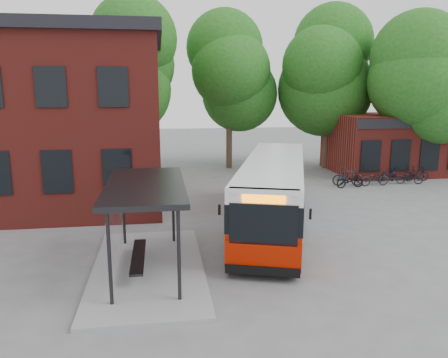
{
  "coord_description": "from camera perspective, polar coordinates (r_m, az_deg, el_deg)",
  "views": [
    {
      "loc": [
        -4.01,
        -14.36,
        5.73
      ],
      "look_at": [
        -1.38,
        3.44,
        2.0
      ],
      "focal_mm": 35.0,
      "sensor_mm": 36.0,
      "label": 1
    }
  ],
  "objects": [
    {
      "name": "bicycle_1",
      "position": [
        27.16,
        15.87,
        0.28
      ],
      "size": [
        1.9,
        0.75,
        1.11
      ],
      "primitive_type": "imported",
      "rotation": [
        0.0,
        0.0,
        1.45
      ],
      "color": "#21212A",
      "rests_on": "ground"
    },
    {
      "name": "bus_shelter",
      "position": [
        14.04,
        -10.05,
        -6.23
      ],
      "size": [
        3.6,
        7.0,
        2.9
      ],
      "primitive_type": null,
      "color": "black",
      "rests_on": "ground"
    },
    {
      "name": "shop_row",
      "position": [
        34.34,
        25.35,
        4.35
      ],
      "size": [
        14.0,
        6.2,
        4.0
      ],
      "primitive_type": null,
      "color": "maroon",
      "rests_on": "ground"
    },
    {
      "name": "tree_2",
      "position": [
        32.65,
        13.43,
        11.0
      ],
      "size": [
        7.92,
        7.92,
        11.0
      ],
      "primitive_type": null,
      "color": "#1B5516",
      "rests_on": "ground"
    },
    {
      "name": "tree_1",
      "position": [
        31.76,
        0.69,
        10.76
      ],
      "size": [
        7.92,
        7.92,
        10.4
      ],
      "primitive_type": null,
      "color": "#1B5516",
      "rests_on": "ground"
    },
    {
      "name": "ground",
      "position": [
        15.97,
        6.82,
        -9.4
      ],
      "size": [
        100.0,
        100.0,
        0.0
      ],
      "primitive_type": "plane",
      "color": "#5E5F61"
    },
    {
      "name": "bike_rail",
      "position": [
        28.29,
        19.8,
        -0.28
      ],
      "size": [
        5.2,
        0.1,
        0.38
      ],
      "primitive_type": null,
      "color": "black",
      "rests_on": "ground"
    },
    {
      "name": "tree_0",
      "position": [
        30.42,
        -12.38,
        11.01
      ],
      "size": [
        7.92,
        7.92,
        11.0
      ],
      "primitive_type": null,
      "color": "#1B5516",
      "rests_on": "ground"
    },
    {
      "name": "bicycle_6",
      "position": [
        29.01,
        23.1,
        0.22
      ],
      "size": [
        1.7,
        0.93,
        0.85
      ],
      "primitive_type": "imported",
      "rotation": [
        0.0,
        0.0,
        1.33
      ],
      "color": "black",
      "rests_on": "ground"
    },
    {
      "name": "bicycle_7",
      "position": [
        30.07,
        23.87,
        0.65
      ],
      "size": [
        1.63,
        0.55,
        0.97
      ],
      "primitive_type": "imported",
      "rotation": [
        0.0,
        0.0,
        1.51
      ],
      "color": "black",
      "rests_on": "ground"
    },
    {
      "name": "bicycle_0",
      "position": [
        26.69,
        16.14,
        -0.18
      ],
      "size": [
        1.73,
        0.72,
        0.89
      ],
      "primitive_type": "imported",
      "rotation": [
        0.0,
        0.0,
        1.65
      ],
      "color": "black",
      "rests_on": "ground"
    },
    {
      "name": "city_bus",
      "position": [
        18.42,
        6.52,
        -1.86
      ],
      "size": [
        5.78,
        11.47,
        2.87
      ],
      "primitive_type": null,
      "rotation": [
        0.0,
        0.0,
        -0.32
      ],
      "color": "#A91400",
      "rests_on": "ground"
    },
    {
      "name": "tree_3",
      "position": [
        31.39,
        24.72,
        8.67
      ],
      "size": [
        7.04,
        7.04,
        9.28
      ],
      "primitive_type": null,
      "color": "#1B5516",
      "rests_on": "ground"
    },
    {
      "name": "bicycle_2",
      "position": [
        27.66,
        19.08,
        0.1
      ],
      "size": [
        1.83,
        0.75,
        0.94
      ],
      "primitive_type": "imported",
      "rotation": [
        0.0,
        0.0,
        1.64
      ],
      "color": "black",
      "rests_on": "ground"
    },
    {
      "name": "bicycle_4",
      "position": [
        29.16,
        20.51,
        0.5
      ],
      "size": [
        1.74,
        1.08,
        0.86
      ],
      "primitive_type": "imported",
      "rotation": [
        0.0,
        0.0,
        1.9
      ],
      "color": "#0B1C3C",
      "rests_on": "ground"
    }
  ]
}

